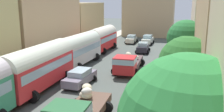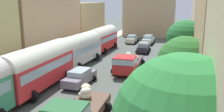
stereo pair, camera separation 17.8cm
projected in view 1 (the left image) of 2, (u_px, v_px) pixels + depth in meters
The scene contains 21 objects.
ground_plane at pixel (120, 62), 31.82m from camera, with size 154.00×154.00×0.00m, color #4A514B.
sidewalk_left at pixel (69, 58), 33.78m from camera, with size 2.50×70.00×0.14m, color #AAA89A.
sidewalk_right at pixel (177, 66), 29.83m from camera, with size 2.50×70.00×0.14m, color gray.
building_left_2 at pixel (44, 17), 32.96m from camera, with size 4.59×14.74×11.37m.
building_left_3 at pixel (81, 23), 46.42m from camera, with size 5.05×12.27×7.48m.
building_right_2 at pixel (217, 35), 24.28m from camera, with size 4.86×10.55×9.12m.
distant_church at pixel (149, 2), 54.62m from camera, with size 10.99×7.76×20.82m.
parked_bus_1 at pixel (39, 66), 21.81m from camera, with size 3.39×9.23×4.05m.
parked_bus_2 at pixel (79, 48), 30.25m from camera, with size 3.45×8.70×3.89m.
parked_bus_3 at pixel (102, 38), 38.68m from camera, with size 3.39×8.11×3.86m.
cargo_truck_1 at pixel (128, 63), 27.08m from camera, with size 3.25×7.56×2.18m.
car_0 at pixel (143, 47), 37.72m from camera, with size 2.23×3.70×1.60m.
car_1 at pixel (148, 40), 44.80m from camera, with size 2.28×4.01×1.71m.
car_2 at pixel (80, 77), 23.28m from camera, with size 2.43×4.43×1.50m.
car_3 at pixel (131, 39), 46.04m from camera, with size 2.17×3.85×1.55m.
pedestrian_0 at pixel (182, 86), 20.05m from camera, with size 0.46×0.46×1.81m.
pedestrian_1 at pixel (173, 90), 19.07m from camera, with size 0.43×0.43×1.83m.
pedestrian_3 at pixel (176, 59), 29.36m from camera, with size 0.38×0.38×1.79m.
pedestrian_4 at pixel (178, 112), 15.59m from camera, with size 0.45×0.45×1.69m.
roadside_tree_1 at pixel (186, 65), 12.53m from camera, with size 2.89×2.89×6.18m.
roadside_tree_2 at pixel (186, 39), 19.94m from camera, with size 3.10×3.10×6.42m.
Camera 1 is at (7.61, -2.89, 7.92)m, focal length 39.06 mm.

